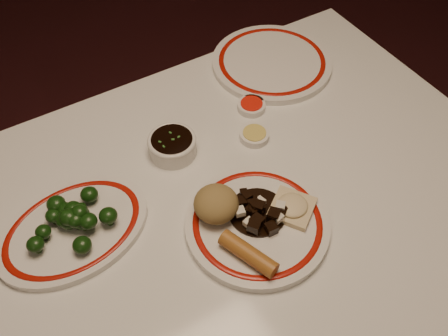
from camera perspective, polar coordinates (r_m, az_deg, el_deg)
dining_table at (r=1.04m, az=1.01°, el=-8.13°), size 1.20×0.90×0.75m
main_plate at (r=0.93m, az=3.82°, el=-6.42°), size 0.33×0.33×0.02m
rice_mound at (r=0.91m, az=-0.90°, el=-4.11°), size 0.08×0.08×0.06m
spring_roll at (r=0.87m, az=2.79°, el=-9.74°), size 0.07×0.11×0.03m
fried_wonton at (r=0.94m, az=7.81°, el=-4.42°), size 0.11×0.11×0.02m
stirfry_heap at (r=0.93m, az=3.97°, el=-5.06°), size 0.11×0.11×0.03m
broccoli_plate at (r=0.97m, az=-16.85°, el=-6.71°), size 0.31×0.28×0.02m
broccoli_pile at (r=0.95m, az=-16.92°, el=-5.46°), size 0.16×0.14×0.05m
soy_bowl at (r=1.04m, az=-5.91°, el=2.53°), size 0.10×0.10×0.04m
sweet_sour_dish at (r=1.14m, az=3.15°, el=7.08°), size 0.06×0.06×0.02m
mustard_dish at (r=1.08m, az=3.48°, el=3.75°), size 0.06×0.06×0.02m
far_plate at (r=1.26m, az=5.49°, el=11.94°), size 0.38×0.38×0.02m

